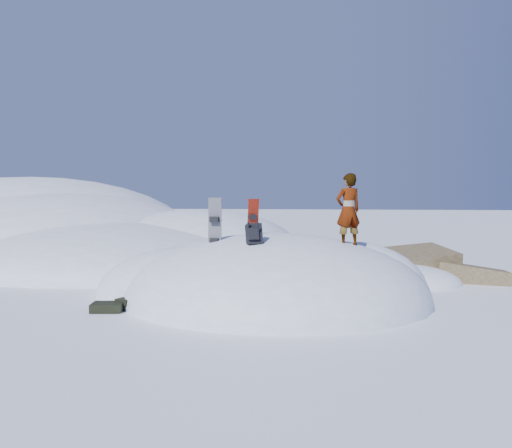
# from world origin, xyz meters

# --- Properties ---
(ground) EXTENTS (120.00, 120.00, 0.00)m
(ground) POSITION_xyz_m (0.00, 0.00, 0.00)
(ground) COLOR white
(ground) RESTS_ON ground
(snow_mound) EXTENTS (8.00, 6.00, 3.00)m
(snow_mound) POSITION_xyz_m (-0.17, 0.24, 0.00)
(snow_mound) COLOR white
(snow_mound) RESTS_ON ground
(snow_ridge) EXTENTS (21.50, 18.50, 6.40)m
(snow_ridge) POSITION_xyz_m (-10.43, 9.85, 0.00)
(snow_ridge) COLOR white
(snow_ridge) RESTS_ON ground
(rock_outcrop) EXTENTS (4.68, 4.41, 1.68)m
(rock_outcrop) POSITION_xyz_m (3.72, 3.01, 0.01)
(rock_outcrop) COLOR olive
(rock_outcrop) RESTS_ON ground
(snowboard_red) EXTENTS (0.31, 0.28, 1.35)m
(snowboard_red) POSITION_xyz_m (-0.50, -0.12, 1.64)
(snowboard_red) COLOR red
(snowboard_red) RESTS_ON snow_mound
(snowboard_dark) EXTENTS (0.30, 0.19, 1.58)m
(snowboard_dark) POSITION_xyz_m (-1.29, -0.52, 1.55)
(snowboard_dark) COLOR black
(snowboard_dark) RESTS_ON snow_mound
(backpack) EXTENTS (0.41, 0.46, 0.52)m
(backpack) POSITION_xyz_m (-0.35, -1.10, 1.57)
(backpack) COLOR black
(backpack) RESTS_ON snow_mound
(gear_pile) EXTENTS (0.83, 0.63, 0.22)m
(gear_pile) POSITION_xyz_m (-3.26, -1.60, 0.11)
(gear_pile) COLOR black
(gear_pile) RESTS_ON ground
(person) EXTENTS (0.69, 0.60, 1.61)m
(person) POSITION_xyz_m (1.62, -0.22, 2.05)
(person) COLOR slate
(person) RESTS_ON snow_mound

